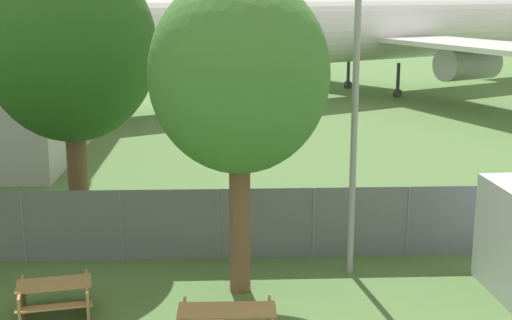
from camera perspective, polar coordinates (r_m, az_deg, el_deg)
The scene contains 6 objects.
perimeter_fence at distance 19.11m, azimuth 4.62°, elevation -5.03°, with size 56.07×0.07×1.94m.
airplane at distance 50.51m, azimuth 8.14°, elevation 10.30°, with size 44.63×36.79×13.48m.
picnic_bench_open_grass at distance 16.51m, azimuth -15.81°, elevation -10.37°, with size 1.84×1.68×0.76m.
tree_near_hangar at distance 16.01m, azimuth -1.36°, elevation 6.75°, with size 4.08×4.08×7.41m.
tree_far_right at distance 21.51m, azimuth -14.63°, elevation 8.65°, with size 5.01×5.01×8.17m.
light_mast at distance 17.32m, azimuth 8.00°, elevation 6.84°, with size 0.44×0.44×8.34m.
Camera 1 is at (-2.34, -7.81, 6.92)m, focal length 50.00 mm.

